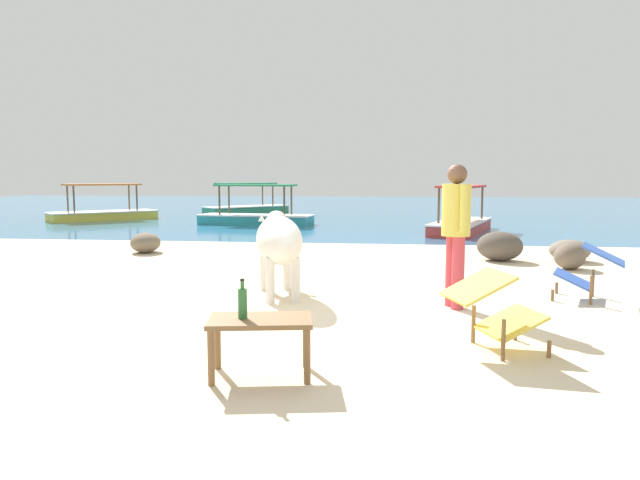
# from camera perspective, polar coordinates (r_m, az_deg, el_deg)

# --- Properties ---
(sand_beach) EXTENTS (18.00, 14.00, 0.04)m
(sand_beach) POSITION_cam_1_polar(r_m,az_deg,el_deg) (6.00, -2.41, -8.15)
(sand_beach) COLOR beige
(sand_beach) RESTS_ON ground
(water_surface) EXTENTS (60.00, 36.00, 0.03)m
(water_surface) POSITION_cam_1_polar(r_m,az_deg,el_deg) (27.79, 5.10, 3.08)
(water_surface) COLOR teal
(water_surface) RESTS_ON ground
(cow) EXTENTS (0.97, 1.88, 1.05)m
(cow) POSITION_cam_1_polar(r_m,az_deg,el_deg) (7.13, -4.16, -0.03)
(cow) COLOR silver
(cow) RESTS_ON sand_beach
(low_bench_table) EXTENTS (0.82, 0.56, 0.44)m
(low_bench_table) POSITION_cam_1_polar(r_m,az_deg,el_deg) (4.29, -5.96, -8.69)
(low_bench_table) COLOR brown
(low_bench_table) RESTS_ON sand_beach
(bottle) EXTENTS (0.07, 0.07, 0.30)m
(bottle) POSITION_cam_1_polar(r_m,az_deg,el_deg) (4.25, -7.72, -6.19)
(bottle) COLOR #2D6B38
(bottle) RESTS_ON low_bench_table
(deck_chair_near) EXTENTS (0.90, 0.77, 0.68)m
(deck_chair_near) POSITION_cam_1_polar(r_m,az_deg,el_deg) (7.59, 25.16, -2.58)
(deck_chair_near) COLOR brown
(deck_chair_near) RESTS_ON sand_beach
(deck_chair_far) EXTENTS (0.90, 0.75, 0.68)m
(deck_chair_far) POSITION_cam_1_polar(r_m,az_deg,el_deg) (5.08, 16.95, -6.37)
(deck_chair_far) COLOR brown
(deck_chair_far) RESTS_ON sand_beach
(person_standing) EXTENTS (0.32, 0.49, 1.62)m
(person_standing) POSITION_cam_1_polar(r_m,az_deg,el_deg) (6.59, 13.39, 1.51)
(person_standing) COLOR #CC3D47
(person_standing) RESTS_ON sand_beach
(shore_rock_large) EXTENTS (0.79, 0.90, 0.39)m
(shore_rock_large) POSITION_cam_1_polar(r_m,az_deg,el_deg) (11.79, -17.00, -0.25)
(shore_rock_large) COLOR #756651
(shore_rock_large) RESTS_ON sand_beach
(shore_rock_medium) EXTENTS (0.83, 0.85, 0.38)m
(shore_rock_medium) POSITION_cam_1_polar(r_m,az_deg,el_deg) (11.03, 23.62, -0.96)
(shore_rock_medium) COLOR gray
(shore_rock_medium) RESTS_ON sand_beach
(shore_rock_small) EXTENTS (0.71, 0.76, 0.42)m
(shore_rock_small) POSITION_cam_1_polar(r_m,az_deg,el_deg) (10.06, 23.64, -1.50)
(shore_rock_small) COLOR #6B5B4C
(shore_rock_small) RESTS_ON sand_beach
(shore_rock_flat) EXTENTS (1.03, 0.98, 0.52)m
(shore_rock_flat) POSITION_cam_1_polar(r_m,az_deg,el_deg) (10.65, 17.47, -0.59)
(shore_rock_flat) COLOR brown
(shore_rock_flat) RESTS_ON sand_beach
(boat_teal) EXTENTS (3.78, 1.58, 1.29)m
(boat_teal) POSITION_cam_1_polar(r_m,az_deg,el_deg) (18.49, -6.41, 2.40)
(boat_teal) COLOR teal
(boat_teal) RESTS_ON water_surface
(boat_yellow) EXTENTS (3.40, 3.43, 1.29)m
(boat_yellow) POSITION_cam_1_polar(r_m,az_deg,el_deg) (21.70, -20.78, 2.59)
(boat_yellow) COLOR gold
(boat_yellow) RESTS_ON water_surface
(boat_green) EXTENTS (3.34, 3.48, 1.29)m
(boat_green) POSITION_cam_1_polar(r_m,az_deg,el_deg) (24.24, -7.33, 3.28)
(boat_green) COLOR #338E66
(boat_green) RESTS_ON water_surface
(boat_red) EXTENTS (2.19, 3.85, 1.29)m
(boat_red) POSITION_cam_1_polar(r_m,az_deg,el_deg) (16.18, 13.88, 1.71)
(boat_red) COLOR #C63833
(boat_red) RESTS_ON water_surface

